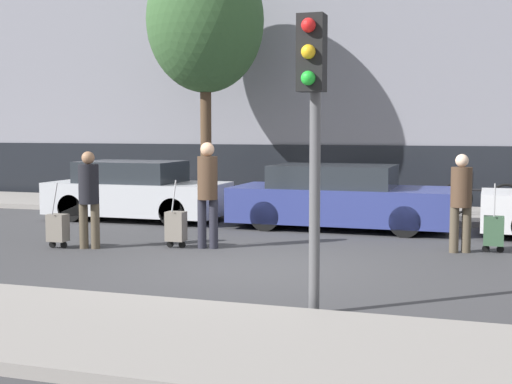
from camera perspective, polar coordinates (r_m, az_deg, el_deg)
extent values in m
plane|color=#38383A|center=(10.49, -0.61, -6.07)|extent=(80.00, 80.00, 0.00)
cube|color=gray|center=(7.12, -10.53, -11.02)|extent=(28.00, 2.50, 0.12)
cube|color=gray|center=(17.18, 6.92, -1.55)|extent=(28.00, 3.00, 0.12)
cube|color=black|center=(19.25, 8.21, 1.35)|extent=(27.44, 0.06, 1.60)
cube|color=#B7BABF|center=(16.16, -9.42, -0.46)|extent=(3.94, 1.75, 0.70)
cube|color=#23282D|center=(16.19, -9.95, 1.62)|extent=(2.17, 1.54, 0.47)
cylinder|color=black|center=(14.95, -6.64, -1.61)|extent=(0.60, 0.18, 0.60)
cylinder|color=black|center=(16.37, -4.34, -1.01)|extent=(0.60, 0.18, 0.60)
cylinder|color=black|center=(16.12, -14.56, -1.26)|extent=(0.60, 0.18, 0.60)
cylinder|color=black|center=(17.45, -11.78, -0.73)|extent=(0.60, 0.18, 0.60)
cube|color=navy|center=(14.67, 6.89, -0.98)|extent=(4.43, 1.91, 0.70)
cube|color=#23282D|center=(14.66, 6.24, 1.28)|extent=(2.44, 1.68, 0.45)
cylinder|color=black|center=(13.63, 11.85, -2.32)|extent=(0.60, 0.18, 0.60)
cylinder|color=black|center=(15.34, 12.56, -1.52)|extent=(0.60, 0.18, 0.60)
cylinder|color=black|center=(14.19, 0.75, -1.93)|extent=(0.60, 0.18, 0.60)
cylinder|color=black|center=(15.84, 2.62, -1.21)|extent=(0.60, 0.18, 0.60)
cylinder|color=#4C4233|center=(12.45, -13.62, -2.66)|extent=(0.15, 0.15, 0.77)
cylinder|color=#4C4233|center=(12.39, -12.73, -2.68)|extent=(0.15, 0.15, 0.77)
cylinder|color=black|center=(12.34, -13.24, 0.63)|extent=(0.34, 0.34, 0.67)
sphere|color=#936B4C|center=(12.32, -13.29, 2.68)|extent=(0.22, 0.22, 0.22)
cube|color=slate|center=(12.59, -15.58, -2.77)|extent=(0.32, 0.24, 0.46)
cylinder|color=black|center=(12.69, -15.97, -4.05)|extent=(0.12, 0.03, 0.12)
cylinder|color=black|center=(12.57, -15.12, -4.11)|extent=(0.12, 0.03, 0.12)
cylinder|color=gray|center=(12.47, -15.82, -0.50)|extent=(0.02, 0.19, 0.53)
cylinder|color=#23232D|center=(12.14, -4.34, -2.56)|extent=(0.15, 0.15, 0.84)
cylinder|color=#23232D|center=(12.11, -3.41, -2.57)|extent=(0.15, 0.15, 0.84)
cylinder|color=#473323|center=(12.05, -3.90, 1.13)|extent=(0.34, 0.34, 0.73)
sphere|color=tan|center=(12.03, -3.91, 3.43)|extent=(0.24, 0.24, 0.24)
cube|color=slate|center=(12.23, -6.42, -2.74)|extent=(0.32, 0.24, 0.50)
cylinder|color=black|center=(12.33, -6.88, -4.15)|extent=(0.12, 0.03, 0.12)
cylinder|color=black|center=(12.23, -5.93, -4.21)|extent=(0.12, 0.03, 0.12)
cylinder|color=gray|center=(12.11, -6.59, -0.32)|extent=(0.02, 0.19, 0.53)
cylinder|color=#4C4233|center=(12.20, 16.48, -2.92)|extent=(0.15, 0.15, 0.75)
cylinder|color=#4C4233|center=(12.14, 15.57, -2.93)|extent=(0.15, 0.15, 0.75)
cylinder|color=#473323|center=(12.09, 16.10, 0.38)|extent=(0.34, 0.34, 0.65)
sphere|color=beige|center=(12.07, 16.15, 2.43)|extent=(0.21, 0.21, 0.21)
cube|color=#335138|center=(12.33, 18.48, -2.96)|extent=(0.32, 0.24, 0.48)
cylinder|color=black|center=(12.38, 17.92, -4.32)|extent=(0.12, 0.03, 0.12)
cylinder|color=black|center=(12.38, 18.96, -4.35)|extent=(0.12, 0.03, 0.12)
cylinder|color=gray|center=(12.20, 18.55, -0.61)|extent=(0.02, 0.19, 0.53)
cylinder|color=#515154|center=(7.72, 4.74, 1.94)|extent=(0.12, 0.12, 3.21)
cube|color=black|center=(7.57, 4.48, 11.01)|extent=(0.28, 0.24, 0.80)
sphere|color=red|center=(7.46, 4.22, 13.17)|extent=(0.15, 0.15, 0.15)
sphere|color=gold|center=(7.43, 4.20, 11.13)|extent=(0.15, 0.15, 0.15)
sphere|color=green|center=(7.40, 4.19, 9.08)|extent=(0.15, 0.15, 0.15)
torus|color=black|center=(16.57, 19.36, -0.59)|extent=(0.72, 0.06, 0.72)
torus|color=black|center=(16.58, 15.73, -0.49)|extent=(0.72, 0.06, 0.72)
cylinder|color=black|center=(16.55, 17.56, 0.15)|extent=(1.00, 0.05, 0.05)
cylinder|color=black|center=(16.53, 16.92, 0.85)|extent=(0.04, 0.04, 0.40)
cylinder|color=#4C3826|center=(18.16, -4.03, 4.19)|extent=(0.28, 0.28, 3.27)
ellipsoid|color=#33562D|center=(18.36, -4.08, 13.54)|extent=(2.94, 2.94, 3.60)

